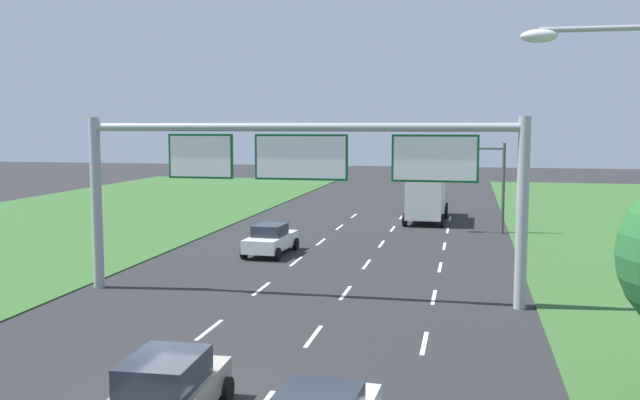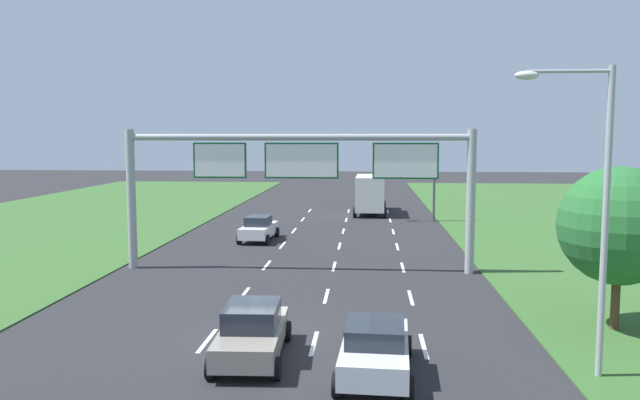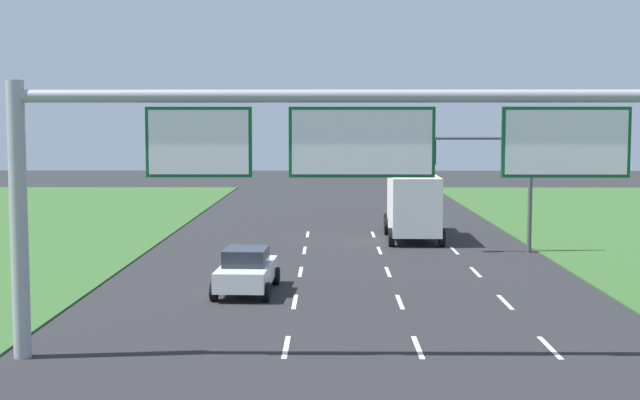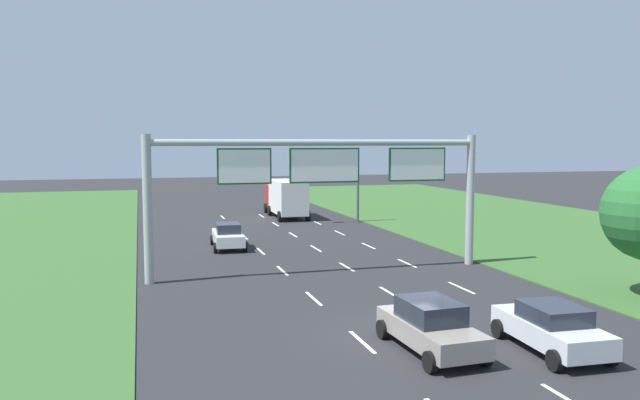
% 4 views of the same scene
% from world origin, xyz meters
% --- Properties ---
extents(ground_plane, '(200.00, 200.00, 0.00)m').
position_xyz_m(ground_plane, '(0.00, 0.00, 0.00)').
color(ground_plane, '#262628').
extents(lane_dashes_inner_left, '(0.14, 56.40, 0.01)m').
position_xyz_m(lane_dashes_inner_left, '(-1.75, 9.00, 0.00)').
color(lane_dashes_inner_left, white).
rests_on(lane_dashes_inner_left, ground_plane).
extents(lane_dashes_inner_right, '(0.14, 56.40, 0.01)m').
position_xyz_m(lane_dashes_inner_right, '(1.75, 9.00, 0.00)').
color(lane_dashes_inner_right, white).
rests_on(lane_dashes_inner_right, ground_plane).
extents(lane_dashes_slip, '(0.14, 56.40, 0.01)m').
position_xyz_m(lane_dashes_slip, '(5.25, 9.00, 0.00)').
color(lane_dashes_slip, white).
rests_on(lane_dashes_slip, ground_plane).
extents(car_near_red, '(2.20, 4.50, 1.64)m').
position_xyz_m(car_near_red, '(0.01, -1.46, 0.82)').
color(car_near_red, gray).
rests_on(car_near_red, ground_plane).
extents(car_lead_silver, '(2.16, 4.35, 1.58)m').
position_xyz_m(car_lead_silver, '(-3.51, 19.63, 0.79)').
color(car_lead_silver, white).
rests_on(car_lead_silver, ground_plane).
extents(car_mid_lane, '(2.25, 4.38, 1.53)m').
position_xyz_m(car_mid_lane, '(3.68, -2.55, 0.78)').
color(car_mid_lane, silver).
rests_on(car_mid_lane, ground_plane).
extents(box_truck, '(2.80, 8.08, 3.30)m').
position_xyz_m(box_truck, '(3.67, 34.51, 1.77)').
color(box_truck, '#B21E19').
rests_on(box_truck, ground_plane).
extents(sign_gantry, '(17.24, 0.44, 7.00)m').
position_xyz_m(sign_gantry, '(0.25, 10.89, 4.95)').
color(sign_gantry, '#9EA0A5').
rests_on(sign_gantry, ground_plane).
extents(traffic_light_mast, '(4.76, 0.49, 5.60)m').
position_xyz_m(traffic_light_mast, '(6.65, 29.39, 3.87)').
color(traffic_light_mast, '#47494F').
rests_on(traffic_light_mast, ground_plane).
extents(street_lamp, '(2.61, 0.32, 8.50)m').
position_xyz_m(street_lamp, '(9.45, -2.25, 5.08)').
color(street_lamp, '#9EA0A5').
rests_on(street_lamp, ground_plane).
extents(roadside_tree_near, '(4.02, 4.02, 5.65)m').
position_xyz_m(roadside_tree_near, '(11.92, 2.13, 3.63)').
color(roadside_tree_near, '#513823').
rests_on(roadside_tree_near, ground_plane).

